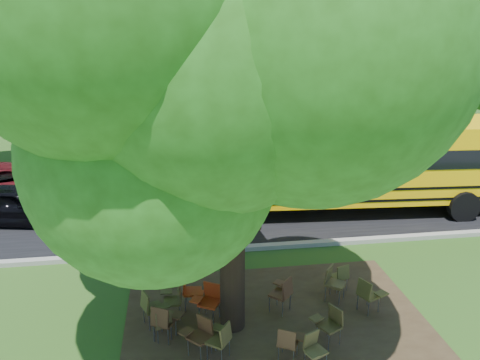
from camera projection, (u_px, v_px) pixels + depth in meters
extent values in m
plane|color=#244A17|center=(230.00, 307.00, 11.52)|extent=(160.00, 160.00, 0.00)
cube|color=#382819|center=(274.00, 315.00, 11.18)|extent=(7.00, 4.50, 0.03)
cube|color=black|center=(208.00, 204.00, 18.10)|extent=(80.00, 8.00, 0.04)
cube|color=gray|center=(218.00, 250.00, 14.32)|extent=(80.00, 0.25, 0.14)
cube|color=gray|center=(201.00, 172.00, 21.93)|extent=(80.00, 0.25, 0.14)
cylinder|color=black|center=(103.00, 120.00, 25.34)|extent=(0.32, 0.32, 3.50)
sphere|color=#285E15|center=(98.00, 73.00, 24.57)|extent=(4.80, 4.80, 4.80)
cylinder|color=black|center=(346.00, 114.00, 25.10)|extent=(0.38, 0.38, 4.20)
sphere|color=#285E15|center=(350.00, 57.00, 24.18)|extent=(5.60, 5.60, 5.60)
cylinder|color=black|center=(232.00, 239.00, 10.09)|extent=(0.56, 0.56, 4.41)
sphere|color=#285E15|center=(231.00, 85.00, 9.06)|extent=(7.20, 7.20, 7.20)
cube|color=#F8BC07|center=(365.00, 159.00, 17.05)|extent=(12.30, 3.49, 2.71)
cube|color=black|center=(375.00, 151.00, 16.98)|extent=(11.65, 3.49, 0.66)
cube|color=#F8BC07|center=(179.00, 186.00, 16.79)|extent=(1.58, 2.51, 1.05)
cube|color=black|center=(363.00, 177.00, 17.27)|extent=(12.33, 3.52, 0.09)
cube|color=black|center=(363.00, 188.00, 17.40)|extent=(12.33, 3.52, 0.09)
cylinder|color=black|center=(192.00, 215.00, 15.69)|extent=(1.12, 0.40, 1.11)
cylinder|color=black|center=(193.00, 188.00, 18.31)|extent=(1.12, 0.40, 1.11)
cylinder|color=black|center=(464.00, 206.00, 16.44)|extent=(1.12, 0.40, 1.11)
cylinder|color=black|center=(427.00, 182.00, 19.05)|extent=(1.12, 0.40, 1.11)
cylinder|color=black|center=(464.00, 181.00, 19.17)|extent=(1.12, 0.40, 1.11)
cube|color=#42371C|center=(162.00, 323.00, 10.23)|extent=(0.46, 0.44, 0.04)
cube|color=#42371C|center=(164.00, 320.00, 10.04)|extent=(0.36, 0.18, 0.35)
cube|color=#42371C|center=(170.00, 314.00, 10.39)|extent=(0.26, 0.29, 0.03)
cylinder|color=slate|center=(154.00, 329.00, 10.37)|extent=(0.02, 0.02, 0.40)
cylinder|color=slate|center=(171.00, 333.00, 10.23)|extent=(0.02, 0.02, 0.40)
cube|color=#3E2616|center=(164.00, 321.00, 10.18)|extent=(0.58, 0.57, 0.05)
cube|color=#3E2616|center=(160.00, 317.00, 9.95)|extent=(0.41, 0.28, 0.42)
cube|color=#3E2616|center=(177.00, 315.00, 10.19)|extent=(0.34, 0.36, 0.03)
cylinder|color=slate|center=(162.00, 324.00, 10.47)|extent=(0.02, 0.02, 0.47)
cylinder|color=slate|center=(168.00, 337.00, 10.04)|extent=(0.02, 0.02, 0.47)
cube|color=#4A4020|center=(218.00, 341.00, 9.59)|extent=(0.56, 0.57, 0.05)
cube|color=#4A4020|center=(226.00, 334.00, 9.44)|extent=(0.31, 0.38, 0.40)
cube|color=#4A4020|center=(218.00, 328.00, 9.81)|extent=(0.35, 0.34, 0.03)
cylinder|color=slate|center=(207.00, 352.00, 9.59)|extent=(0.02, 0.02, 0.45)
cylinder|color=slate|center=(229.00, 348.00, 9.73)|extent=(0.02, 0.02, 0.45)
cube|color=#462B19|center=(200.00, 337.00, 9.68)|extent=(0.58, 0.58, 0.05)
cube|color=#462B19|center=(205.00, 324.00, 9.75)|extent=(0.35, 0.35, 0.41)
cube|color=#462B19|center=(186.00, 332.00, 9.67)|extent=(0.36, 0.36, 0.03)
cylinder|color=slate|center=(201.00, 354.00, 9.52)|extent=(0.02, 0.02, 0.45)
cylinder|color=slate|center=(199.00, 339.00, 9.98)|extent=(0.02, 0.02, 0.45)
cube|color=#442C18|center=(288.00, 343.00, 9.57)|extent=(0.52, 0.51, 0.05)
cube|color=#442C18|center=(286.00, 339.00, 9.36)|extent=(0.37, 0.25, 0.37)
cube|color=#442C18|center=(301.00, 337.00, 9.58)|extent=(0.30, 0.33, 0.03)
cylinder|color=slate|center=(282.00, 345.00, 9.83)|extent=(0.02, 0.02, 0.42)
cylinder|color=slate|center=(293.00, 358.00, 9.45)|extent=(0.02, 0.02, 0.42)
cube|color=brown|center=(316.00, 351.00, 9.34)|extent=(0.49, 0.48, 0.04)
cube|color=brown|center=(311.00, 339.00, 9.41)|extent=(0.36, 0.22, 0.36)
cube|color=brown|center=(312.00, 354.00, 9.10)|extent=(0.28, 0.31, 0.03)
cylinder|color=slate|center=(305.00, 358.00, 9.45)|extent=(0.02, 0.02, 0.40)
cube|color=#443B1D|center=(329.00, 326.00, 10.03)|extent=(0.56, 0.57, 0.05)
cube|color=#443B1D|center=(336.00, 315.00, 10.06)|extent=(0.27, 0.40, 0.41)
cube|color=#443B1D|center=(317.00, 318.00, 10.10)|extent=(0.36, 0.33, 0.03)
cylinder|color=slate|center=(329.00, 342.00, 9.88)|extent=(0.02, 0.02, 0.46)
cylinder|color=slate|center=(328.00, 328.00, 10.33)|extent=(0.02, 0.02, 0.46)
cube|color=#4D4921|center=(369.00, 295.00, 11.19)|extent=(0.55, 0.56, 0.05)
cube|color=#4D4921|center=(364.00, 289.00, 11.03)|extent=(0.26, 0.41, 0.41)
cube|color=#4D4921|center=(381.00, 294.00, 11.03)|extent=(0.35, 0.32, 0.03)
cylinder|color=slate|center=(368.00, 298.00, 11.49)|extent=(0.02, 0.02, 0.46)
cylinder|color=slate|center=(368.00, 309.00, 11.04)|extent=(0.02, 0.02, 0.46)
cube|color=#4B4420|center=(172.00, 301.00, 10.97)|extent=(0.40, 0.42, 0.05)
cube|color=#4B4420|center=(179.00, 293.00, 10.93)|extent=(0.10, 0.40, 0.40)
cube|color=#4B4420|center=(166.00, 292.00, 11.14)|extent=(0.28, 0.22, 0.03)
cylinder|color=slate|center=(165.00, 314.00, 10.87)|extent=(0.02, 0.02, 0.44)
cylinder|color=slate|center=(180.00, 305.00, 11.22)|extent=(0.02, 0.02, 0.44)
cube|color=#A83312|center=(209.00, 303.00, 10.85)|extent=(0.59, 0.58, 0.05)
cube|color=#A83312|center=(212.00, 290.00, 10.94)|extent=(0.42, 0.29, 0.42)
cube|color=#A83312|center=(197.00, 299.00, 10.76)|extent=(0.35, 0.37, 0.03)
cylinder|color=slate|center=(213.00, 318.00, 10.70)|extent=(0.03, 0.03, 0.47)
cylinder|color=slate|center=(206.00, 306.00, 11.14)|extent=(0.03, 0.03, 0.47)
cube|color=#B03812|center=(193.00, 292.00, 11.34)|extent=(0.46, 0.48, 0.05)
cube|color=#B03812|center=(185.00, 284.00, 11.27)|extent=(0.15, 0.42, 0.41)
cube|color=#B03812|center=(198.00, 293.00, 11.07)|extent=(0.31, 0.26, 0.03)
cylinder|color=slate|center=(201.00, 296.00, 11.58)|extent=(0.02, 0.02, 0.46)
cylinder|color=slate|center=(185.00, 304.00, 11.24)|extent=(0.02, 0.02, 0.46)
cube|color=#512F1D|center=(280.00, 294.00, 11.19)|extent=(0.62, 0.62, 0.05)
cube|color=#512F1D|center=(287.00, 288.00, 11.02)|extent=(0.37, 0.38, 0.43)
cube|color=#512F1D|center=(280.00, 283.00, 11.43)|extent=(0.38, 0.38, 0.03)
cylinder|color=slate|center=(269.00, 304.00, 11.23)|extent=(0.03, 0.03, 0.48)
cylinder|color=slate|center=(290.00, 302.00, 11.31)|extent=(0.03, 0.03, 0.48)
cube|color=brown|center=(335.00, 284.00, 11.64)|extent=(0.60, 0.61, 0.05)
cube|color=brown|center=(329.00, 274.00, 11.66)|extent=(0.34, 0.39, 0.42)
cube|color=brown|center=(338.00, 286.00, 11.33)|extent=(0.37, 0.36, 0.03)
cylinder|color=slate|center=(344.00, 291.00, 11.78)|extent=(0.03, 0.03, 0.47)
cylinder|color=slate|center=(325.00, 294.00, 11.66)|extent=(0.03, 0.03, 0.47)
cube|color=#4C4921|center=(339.00, 277.00, 12.13)|extent=(0.47, 0.46, 0.05)
cube|color=#4C4921|center=(343.00, 273.00, 11.93)|extent=(0.37, 0.19, 0.36)
cube|color=#4C4921|center=(343.00, 269.00, 12.29)|extent=(0.26, 0.30, 0.03)
cylinder|color=slate|center=(330.00, 282.00, 12.26)|extent=(0.02, 0.02, 0.41)
cylinder|color=slate|center=(347.00, 285.00, 12.12)|extent=(0.02, 0.02, 0.41)
cube|color=#423C1C|center=(153.00, 308.00, 10.68)|extent=(0.55, 0.56, 0.05)
cube|color=#423C1C|center=(145.00, 301.00, 10.52)|extent=(0.26, 0.42, 0.42)
cube|color=#423C1C|center=(163.00, 306.00, 10.51)|extent=(0.36, 0.32, 0.03)
cylinder|color=slate|center=(158.00, 310.00, 10.98)|extent=(0.02, 0.02, 0.47)
cylinder|color=slate|center=(149.00, 323.00, 10.52)|extent=(0.02, 0.02, 0.47)
imported|color=black|center=(18.00, 204.00, 16.24)|extent=(4.32, 2.41, 1.39)
imported|color=#540E12|center=(10.00, 182.00, 18.44)|extent=(5.83, 4.34, 1.47)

